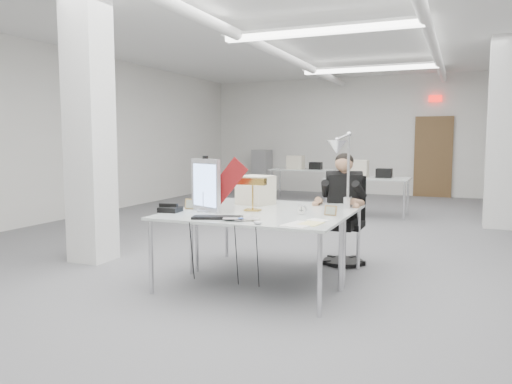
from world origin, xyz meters
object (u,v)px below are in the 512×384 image
at_px(laptop, 241,220).
at_px(beige_monitor, 256,190).
at_px(desk_phone, 170,209).
at_px(bankers_lamp, 253,196).
at_px(architect_lamp, 343,166).
at_px(monitor, 206,185).
at_px(desk_main, 246,218).
at_px(office_chair, 344,223).
at_px(seated_person, 344,190).

distance_m(laptop, beige_monitor, 1.23).
bearing_deg(desk_phone, laptop, -20.23).
bearing_deg(desk_phone, bankers_lamp, 24.61).
height_order(bankers_lamp, desk_phone, bankers_lamp).
relative_size(desk_phone, architect_lamp, 0.22).
bearing_deg(monitor, desk_main, 6.47).
xyz_separation_m(office_chair, laptop, (-0.56, -1.76, 0.27)).
height_order(monitor, desk_phone, monitor).
relative_size(office_chair, monitor, 1.83).
xyz_separation_m(office_chair, bankers_lamp, (-0.73, -1.09, 0.41)).
bearing_deg(architect_lamp, bankers_lamp, -176.35).
bearing_deg(desk_main, beige_monitor, 107.07).
bearing_deg(desk_phone, monitor, 28.10).
relative_size(office_chair, seated_person, 1.26).
bearing_deg(bankers_lamp, desk_main, -77.24).
bearing_deg(seated_person, desk_phone, -155.18).
distance_m(seated_person, bankers_lamp, 1.27).
bearing_deg(seated_person, office_chair, 70.44).
height_order(bankers_lamp, architect_lamp, architect_lamp).
bearing_deg(bankers_lamp, beige_monitor, 107.52).
relative_size(bankers_lamp, beige_monitor, 0.87).
relative_size(desk_main, seated_person, 2.27).
bearing_deg(beige_monitor, monitor, -93.99).
distance_m(beige_monitor, architect_lamp, 1.09).
height_order(seated_person, beige_monitor, seated_person).
bearing_deg(seated_person, bankers_lamp, -144.60).
distance_m(desk_main, desk_phone, 0.85).
height_order(laptop, desk_phone, desk_phone).
distance_m(monitor, bankers_lamp, 0.50).
bearing_deg(beige_monitor, desk_phone, -105.91).
bearing_deg(beige_monitor, bankers_lamp, -54.18).
xyz_separation_m(bankers_lamp, beige_monitor, (-0.17, 0.50, 0.01)).
bearing_deg(monitor, beige_monitor, 94.33).
bearing_deg(bankers_lamp, monitor, -155.72).
relative_size(seated_person, bankers_lamp, 2.63).
bearing_deg(monitor, bankers_lamp, 50.90).
height_order(seated_person, laptop, seated_person).
xyz_separation_m(monitor, desk_phone, (-0.31, -0.19, -0.25)).
xyz_separation_m(beige_monitor, architect_lamp, (1.04, -0.14, 0.30)).
distance_m(desk_main, seated_person, 1.57).
distance_m(office_chair, beige_monitor, 1.16).
relative_size(monitor, architect_lamp, 0.59).
bearing_deg(laptop, seated_person, 50.04).
relative_size(bankers_lamp, architect_lamp, 0.32).
xyz_separation_m(desk_main, beige_monitor, (-0.27, 0.89, 0.18)).
distance_m(office_chair, desk_phone, 2.12).
distance_m(desk_main, beige_monitor, 0.95).
distance_m(seated_person, laptop, 1.81).
distance_m(office_chair, architect_lamp, 1.04).
bearing_deg(office_chair, monitor, -151.45).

